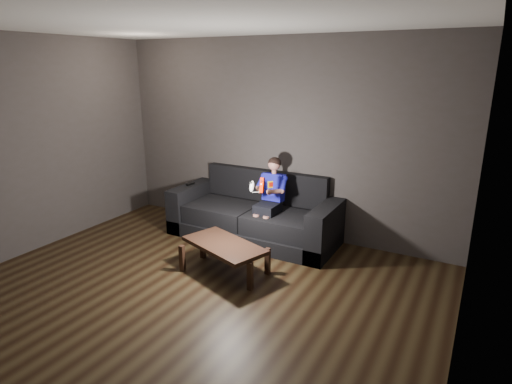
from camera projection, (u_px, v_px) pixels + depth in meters
The scene contains 10 objects.
floor at pixel (166, 313), 4.16m from camera, with size 5.00×5.00×0.00m, color black.
back_wall at pixel (280, 138), 5.88m from camera, with size 5.00×0.04×2.70m, color #3F3937.
right_wall at pixel (470, 229), 2.62m from camera, with size 0.04×5.00×2.70m, color #3F3937.
ceiling at pixel (146, 15), 3.39m from camera, with size 5.00×5.00×0.02m, color silver.
sofa at pixel (256, 217), 5.95m from camera, with size 2.32×1.00×0.90m.
child at pixel (271, 192), 5.64m from camera, with size 0.41×0.50×1.01m.
wii_remote_red at pixel (262, 185), 5.22m from camera, with size 0.05×0.07×0.19m.
nunchuk_white at pixel (252, 186), 5.31m from camera, with size 0.06×0.09×0.15m.
wii_remote_black at pixel (190, 184), 6.25m from camera, with size 0.05×0.15×0.03m.
coffee_table at pixel (224, 247), 4.89m from camera, with size 1.11×0.80×0.36m.
Camera 1 is at (2.52, -2.78, 2.32)m, focal length 30.00 mm.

